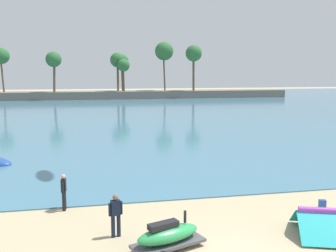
% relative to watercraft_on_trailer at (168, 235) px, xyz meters
% --- Properties ---
extents(sea, '(220.00, 110.79, 0.06)m').
position_rel_watercraft_on_trailer_xyz_m(sea, '(1.79, 60.18, -0.49)').
color(sea, teal).
rests_on(sea, ground).
extents(palm_headland, '(85.14, 6.30, 13.42)m').
position_rel_watercraft_on_trailer_xyz_m(palm_headland, '(0.92, 75.50, 3.05)').
color(palm_headland, slate).
rests_on(palm_headland, ground).
extents(watercraft_on_trailer, '(2.78, 1.82, 1.28)m').
position_rel_watercraft_on_trailer_xyz_m(watercraft_on_trailer, '(0.00, 0.00, 0.00)').
color(watercraft_on_trailer, '#4C4C51').
rests_on(watercraft_on_trailer, ground).
extents(person_rigging_by_gear, '(0.53, 0.28, 1.67)m').
position_rel_watercraft_on_trailer_xyz_m(person_rigging_by_gear, '(-1.73, 1.38, 0.38)').
color(person_rigging_by_gear, '#141E33').
rests_on(person_rigging_by_gear, ground).
extents(person_at_waterline, '(0.22, 0.55, 1.67)m').
position_rel_watercraft_on_trailer_xyz_m(person_at_waterline, '(-3.87, 4.59, 0.38)').
color(person_at_waterline, black).
rests_on(person_at_waterline, ground).
extents(backpack_near_kite, '(0.35, 0.33, 0.44)m').
position_rel_watercraft_on_trailer_xyz_m(backpack_near_kite, '(7.66, 2.41, -0.31)').
color(backpack_near_kite, '#2D4C9E').
rests_on(backpack_near_kite, ground).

